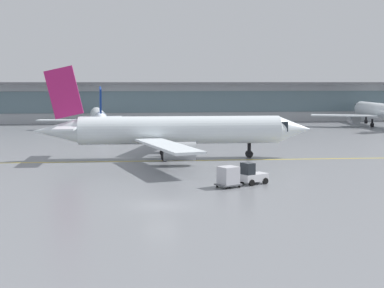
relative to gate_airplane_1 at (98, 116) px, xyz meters
The scene contains 8 objects.
ground_plane 73.53m from the gate_airplane_1, 84.09° to the right, with size 400.00×400.00×0.00m, color slate.
taxiway_centreline_stripe 49.75m from the gate_airplane_1, 76.05° to the right, with size 110.00×0.36×0.01m, color yellow.
terminal_concourse 21.77m from the gate_airplane_1, 69.54° to the left, with size 217.57×11.00×9.60m.
gate_airplane_1 is the anchor object (origin of this frame).
gate_airplane_2 60.68m from the gate_airplane_1, ahead, with size 30.82×33.29×11.02m.
taxiing_regional_jet 47.62m from the gate_airplane_1, 75.99° to the right, with size 35.30×32.85×11.70m.
baggage_tug 67.11m from the gate_airplane_1, 75.48° to the right, with size 2.95×2.49×2.10m.
cargo_dolly_lead 67.78m from the gate_airplane_1, 77.84° to the right, with size 2.60×2.38×1.94m.
Camera 1 is at (-3.08, -43.13, 9.69)m, focal length 52.33 mm.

